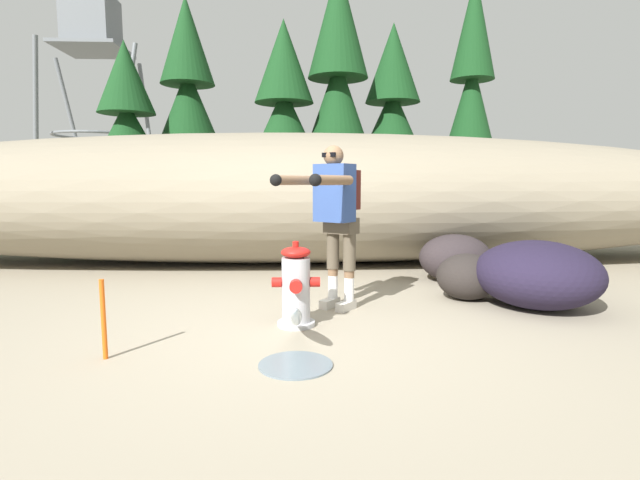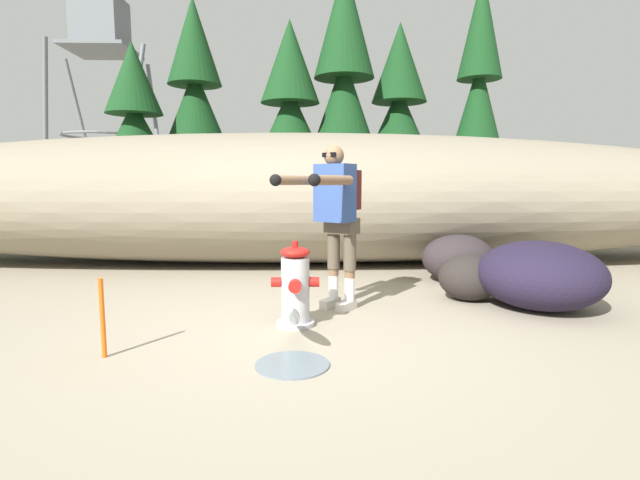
# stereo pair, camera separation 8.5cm
# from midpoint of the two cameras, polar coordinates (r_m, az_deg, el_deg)

# --- Properties ---
(ground_plane) EXTENTS (56.00, 56.00, 0.04)m
(ground_plane) POSITION_cam_midpoint_polar(r_m,az_deg,el_deg) (4.27, -3.71, -11.10)
(ground_plane) COLOR gray
(dirt_embankment) EXTENTS (17.37, 3.20, 2.09)m
(dirt_embankment) POSITION_cam_midpoint_polar(r_m,az_deg,el_deg) (7.81, -3.25, 5.03)
(dirt_embankment) COLOR gray
(dirt_embankment) RESTS_ON ground_plane
(fire_hydrant) EXTENTS (0.44, 0.39, 0.78)m
(fire_hydrant) POSITION_cam_midpoint_polar(r_m,az_deg,el_deg) (4.32, -3.47, -5.69)
(fire_hydrant) COLOR #B2B2B7
(fire_hydrant) RESTS_ON ground_plane
(hydrant_water_jet) EXTENTS (0.53, 1.07, 0.45)m
(hydrant_water_jet) POSITION_cam_midpoint_polar(r_m,az_deg,el_deg) (3.72, -3.61, -10.75)
(hydrant_water_jet) COLOR silver
(hydrant_water_jet) RESTS_ON ground_plane
(utility_worker) EXTENTS (0.90, 1.00, 1.66)m
(utility_worker) POSITION_cam_midpoint_polar(r_m,az_deg,el_deg) (4.76, 1.36, 3.90)
(utility_worker) COLOR beige
(utility_worker) RESTS_ON ground_plane
(boulder_large) EXTENTS (1.08, 0.99, 0.63)m
(boulder_large) POSITION_cam_midpoint_polar(r_m,az_deg,el_deg) (6.47, 15.57, -2.10)
(boulder_large) COLOR #2D2628
(boulder_large) RESTS_ON ground_plane
(boulder_mid) EXTENTS (1.73, 1.74, 0.70)m
(boulder_mid) POSITION_cam_midpoint_polar(r_m,az_deg,el_deg) (5.41, 24.21, -3.77)
(boulder_mid) COLOR #20192E
(boulder_mid) RESTS_ON ground_plane
(boulder_small) EXTENTS (1.10, 1.10, 0.49)m
(boulder_small) POSITION_cam_midpoint_polar(r_m,az_deg,el_deg) (6.56, 25.13, -2.98)
(boulder_small) COLOR #2A282F
(boulder_small) RESTS_ON ground_plane
(boulder_outlier) EXTENTS (0.72, 0.68, 0.51)m
(boulder_outlier) POSITION_cam_midpoint_polar(r_m,az_deg,el_deg) (5.53, 16.85, -4.23)
(boulder_outlier) COLOR #282321
(boulder_outlier) RESTS_ON ground_plane
(pine_tree_far_left) EXTENTS (2.47, 2.47, 5.28)m
(pine_tree_far_left) POSITION_cam_midpoint_polar(r_m,az_deg,el_deg) (15.01, -22.27, 12.54)
(pine_tree_far_left) COLOR #47331E
(pine_tree_far_left) RESTS_ON ground_plane
(pine_tree_left) EXTENTS (2.52, 2.52, 6.86)m
(pine_tree_left) POSITION_cam_midpoint_polar(r_m,az_deg,el_deg) (15.64, -15.69, 15.90)
(pine_tree_left) COLOR #47331E
(pine_tree_left) RESTS_ON ground_plane
(pine_tree_center) EXTENTS (2.40, 2.40, 5.52)m
(pine_tree_center) POSITION_cam_midpoint_polar(r_m,az_deg,el_deg) (13.04, -4.50, 14.48)
(pine_tree_center) COLOR #47331E
(pine_tree_center) RESTS_ON ground_plane
(pine_tree_right) EXTENTS (2.50, 2.50, 7.05)m
(pine_tree_right) POSITION_cam_midpoint_polar(r_m,az_deg,el_deg) (13.39, 1.96, 16.72)
(pine_tree_right) COLOR #47331E
(pine_tree_right) RESTS_ON ground_plane
(pine_tree_far_right) EXTENTS (2.43, 2.43, 5.80)m
(pine_tree_far_right) POSITION_cam_midpoint_polar(r_m,az_deg,el_deg) (14.31, 8.50, 14.49)
(pine_tree_far_right) COLOR #47331E
(pine_tree_far_right) RESTS_ON ground_plane
(pine_tree_ridge_end) EXTENTS (1.87, 1.87, 7.05)m
(pine_tree_ridge_end) POSITION_cam_midpoint_polar(r_m,az_deg,el_deg) (14.55, 17.54, 15.95)
(pine_tree_ridge_end) COLOR #47331E
(pine_tree_ridge_end) RESTS_ON ground_plane
(watchtower) EXTENTS (3.96, 3.96, 9.04)m
(watchtower) POSITION_cam_midpoint_polar(r_m,az_deg,el_deg) (20.58, -25.84, 21.94)
(watchtower) COLOR slate
(watchtower) RESTS_ON ground_plane
(survey_stake) EXTENTS (0.04, 0.04, 0.60)m
(survey_stake) POSITION_cam_midpoint_polar(r_m,az_deg,el_deg) (3.89, -25.13, -8.63)
(survey_stake) COLOR #E55914
(survey_stake) RESTS_ON ground_plane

